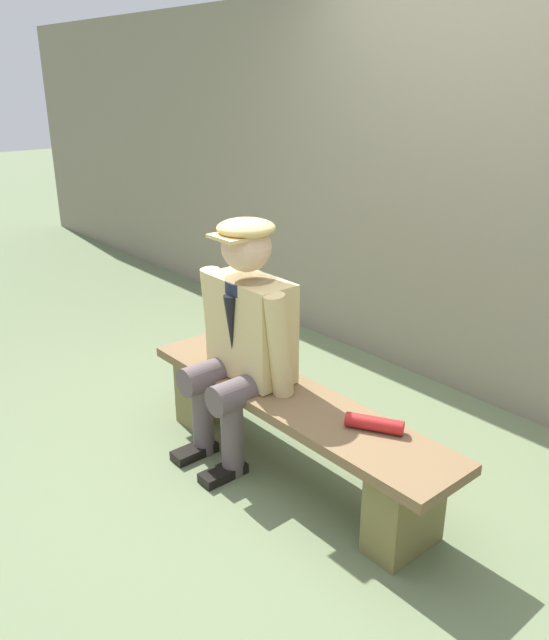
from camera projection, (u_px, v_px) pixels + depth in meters
ground_plane at (290, 471)px, 3.16m from camera, size 30.00×30.00×0.00m
bench at (291, 423)px, 3.06m from camera, size 1.81×0.38×0.42m
seated_man at (243, 332)px, 3.10m from camera, size 0.62×0.53×1.22m
rolled_magazine at (374, 424)px, 2.71m from camera, size 0.25×0.18×0.06m
stadium_wall at (487, 198)px, 3.64m from camera, size 12.00×0.24×2.36m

